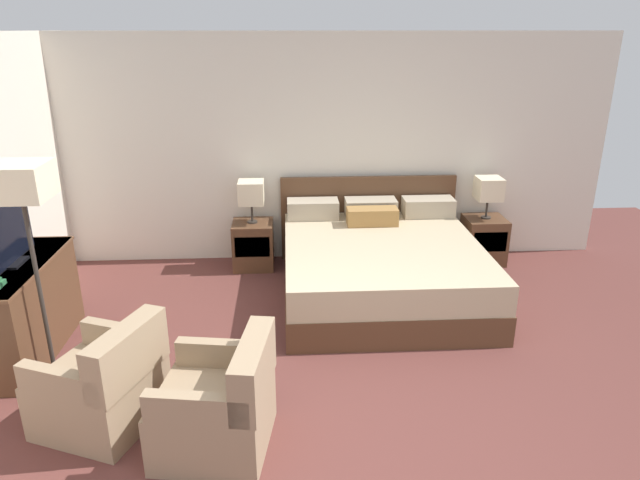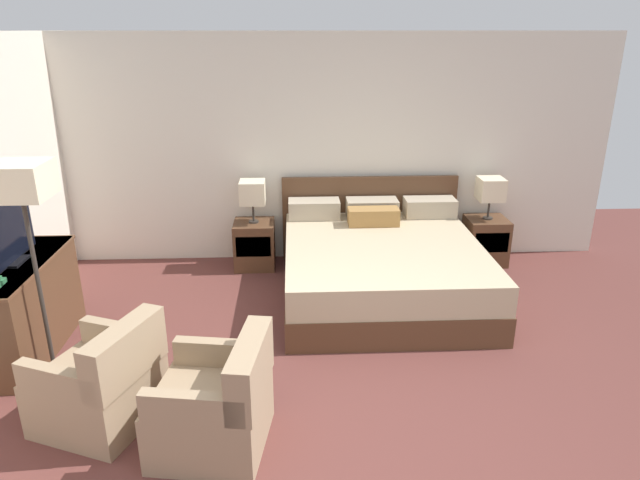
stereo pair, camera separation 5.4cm
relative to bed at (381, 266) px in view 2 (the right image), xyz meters
name	(u,v)px [view 2 (the right image)]	position (x,y,z in m)	size (l,w,h in m)	color
ground_plane	(333,448)	(-0.64, -2.25, -0.30)	(9.90, 9.90, 0.00)	brown
wall_back	(313,150)	(-0.64, 1.08, 0.95)	(6.67, 0.06, 2.50)	silver
bed	(381,266)	(0.00, 0.00, 0.00)	(1.99, 2.13, 0.97)	brown
nightstand_left	(255,244)	(-1.31, 0.77, -0.04)	(0.44, 0.43, 0.52)	brown
nightstand_right	(485,240)	(1.31, 0.77, -0.04)	(0.44, 0.43, 0.52)	brown
table_lamp_left	(252,193)	(-1.31, 0.77, 0.55)	(0.27, 0.27, 0.47)	#332D28
table_lamp_right	(491,190)	(1.31, 0.77, 0.55)	(0.27, 0.27, 0.47)	#332D28
dresser	(21,307)	(-3.09, -0.95, 0.10)	(0.52, 1.30, 0.79)	brown
tv	(7,234)	(-3.09, -0.94, 0.73)	(0.18, 0.79, 0.51)	black
armchair_by_window	(102,385)	(-2.17, -1.90, -0.02)	(0.89, 0.89, 0.76)	#9E8466
armchair_companion	(217,406)	(-1.37, -2.17, -0.02)	(0.79, 0.78, 0.76)	#9E8466
floor_lamp	(22,195)	(-2.72, -1.36, 1.15)	(0.38, 0.38, 1.68)	#332D28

